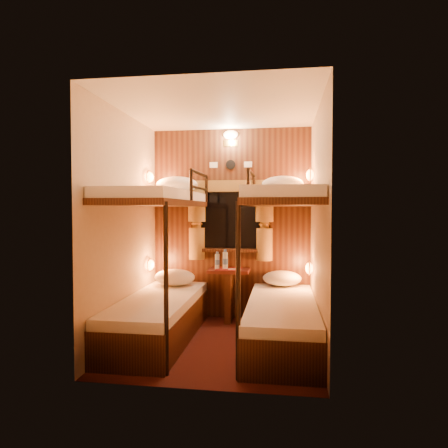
% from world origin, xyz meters
% --- Properties ---
extents(floor, '(2.10, 2.10, 0.00)m').
position_xyz_m(floor, '(0.00, 0.00, 0.00)').
color(floor, black).
rests_on(floor, ground).
extents(ceiling, '(2.10, 2.10, 0.00)m').
position_xyz_m(ceiling, '(0.00, 0.00, 2.40)').
color(ceiling, silver).
rests_on(ceiling, wall_back).
extents(wall_back, '(2.40, 0.00, 2.40)m').
position_xyz_m(wall_back, '(0.00, 1.05, 1.20)').
color(wall_back, '#C6B293').
rests_on(wall_back, floor).
extents(wall_front, '(2.40, 0.00, 2.40)m').
position_xyz_m(wall_front, '(0.00, -1.05, 1.20)').
color(wall_front, '#C6B293').
rests_on(wall_front, floor).
extents(wall_left, '(0.00, 2.40, 2.40)m').
position_xyz_m(wall_left, '(-1.00, 0.00, 1.20)').
color(wall_left, '#C6B293').
rests_on(wall_left, floor).
extents(wall_right, '(0.00, 2.40, 2.40)m').
position_xyz_m(wall_right, '(1.00, 0.00, 1.20)').
color(wall_right, '#C6B293').
rests_on(wall_right, floor).
extents(back_panel, '(2.00, 0.03, 2.40)m').
position_xyz_m(back_panel, '(0.00, 1.04, 1.20)').
color(back_panel, '#32180E').
rests_on(back_panel, floor).
extents(bunk_left, '(0.72, 1.90, 1.82)m').
position_xyz_m(bunk_left, '(-0.65, 0.07, 0.56)').
color(bunk_left, '#32180E').
rests_on(bunk_left, floor).
extents(bunk_right, '(0.72, 1.90, 1.82)m').
position_xyz_m(bunk_right, '(0.65, 0.07, 0.56)').
color(bunk_right, '#32180E').
rests_on(bunk_right, floor).
extents(window, '(1.00, 0.12, 0.79)m').
position_xyz_m(window, '(0.00, 1.00, 1.18)').
color(window, black).
rests_on(window, back_panel).
extents(curtains, '(1.10, 0.22, 1.00)m').
position_xyz_m(curtains, '(0.00, 0.97, 1.26)').
color(curtains, olive).
rests_on(curtains, back_panel).
extents(back_fixtures, '(0.54, 0.09, 0.48)m').
position_xyz_m(back_fixtures, '(0.00, 1.00, 2.25)').
color(back_fixtures, black).
rests_on(back_fixtures, back_panel).
extents(reading_lamps, '(2.00, 0.20, 1.25)m').
position_xyz_m(reading_lamps, '(-0.00, 0.70, 1.24)').
color(reading_lamps, orange).
rests_on(reading_lamps, wall_left).
extents(table, '(0.50, 0.34, 0.66)m').
position_xyz_m(table, '(0.00, 0.85, 0.41)').
color(table, '#4F1E12').
rests_on(table, floor).
extents(bottle_left, '(0.06, 0.06, 0.21)m').
position_xyz_m(bottle_left, '(-0.15, 0.85, 0.74)').
color(bottle_left, '#99BFE5').
rests_on(bottle_left, table).
extents(bottle_right, '(0.07, 0.07, 0.24)m').
position_xyz_m(bottle_right, '(-0.05, 0.85, 0.75)').
color(bottle_right, '#99BFE5').
rests_on(bottle_right, table).
extents(sachet_a, '(0.09, 0.07, 0.01)m').
position_xyz_m(sachet_a, '(0.04, 0.80, 0.65)').
color(sachet_a, silver).
rests_on(sachet_a, table).
extents(sachet_b, '(0.09, 0.07, 0.01)m').
position_xyz_m(sachet_b, '(0.07, 0.83, 0.65)').
color(sachet_b, silver).
rests_on(sachet_b, table).
extents(pillow_lower_left, '(0.50, 0.36, 0.20)m').
position_xyz_m(pillow_lower_left, '(-0.65, 0.71, 0.56)').
color(pillow_lower_left, silver).
rests_on(pillow_lower_left, bunk_left).
extents(pillow_lower_right, '(0.47, 0.33, 0.18)m').
position_xyz_m(pillow_lower_right, '(0.65, 0.86, 0.55)').
color(pillow_lower_right, silver).
rests_on(pillow_lower_right, bunk_right).
extents(pillow_upper_left, '(0.52, 0.37, 0.21)m').
position_xyz_m(pillow_upper_left, '(-0.65, 0.83, 1.69)').
color(pillow_upper_left, silver).
rests_on(pillow_upper_left, bunk_left).
extents(pillow_upper_right, '(0.48, 0.35, 0.19)m').
position_xyz_m(pillow_upper_right, '(0.65, 0.72, 1.68)').
color(pillow_upper_right, silver).
rests_on(pillow_upper_right, bunk_right).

